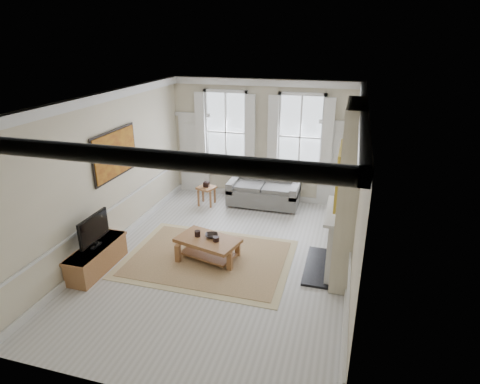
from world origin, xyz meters
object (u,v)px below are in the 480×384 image
(coffee_table, at_px, (208,242))
(tv_stand, at_px, (97,258))
(sofa, at_px, (264,192))
(side_table, at_px, (207,190))

(coffee_table, height_order, tv_stand, tv_stand)
(sofa, bearing_deg, tv_stand, -120.99)
(sofa, distance_m, coffee_table, 3.25)
(side_table, relative_size, tv_stand, 0.37)
(coffee_table, bearing_deg, side_table, 125.31)
(side_table, height_order, coffee_table, side_table)
(sofa, height_order, coffee_table, sofa)
(sofa, distance_m, tv_stand, 4.90)
(sofa, bearing_deg, coffee_table, -98.75)
(tv_stand, bearing_deg, sofa, 59.01)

